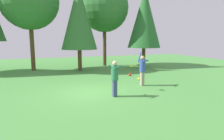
% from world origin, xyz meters
% --- Properties ---
extents(ground_plane, '(40.00, 40.00, 0.00)m').
position_xyz_m(ground_plane, '(0.00, 0.00, 0.00)').
color(ground_plane, '#4C9342').
extents(person_thrower, '(0.69, 0.68, 1.93)m').
position_xyz_m(person_thrower, '(3.10, 0.47, 1.05)').
color(person_thrower, gray).
rests_on(person_thrower, ground_plane).
extents(person_catcher, '(0.73, 0.70, 1.70)m').
position_xyz_m(person_catcher, '(0.80, -1.04, 1.01)').
color(person_catcher, '#38476B').
rests_on(person_catcher, ground_plane).
extents(frisbee, '(0.32, 0.31, 0.08)m').
position_xyz_m(frisbee, '(2.08, -0.32, 1.31)').
color(frisbee, yellow).
extents(ball_red, '(0.21, 0.21, 0.21)m').
position_xyz_m(ball_red, '(3.72, 3.45, 0.10)').
color(ball_red, red).
rests_on(ball_red, ground_plane).
extents(ball_yellow, '(0.19, 0.19, 0.19)m').
position_xyz_m(ball_yellow, '(3.63, 1.85, 0.10)').
color(ball_yellow, yellow).
rests_on(ball_yellow, ground_plane).
extents(tree_far_right, '(3.08, 3.08, 7.36)m').
position_xyz_m(tree_far_right, '(6.90, 7.18, 4.60)').
color(tree_far_right, brown).
rests_on(tree_far_right, ground_plane).
extents(tree_right, '(4.73, 4.73, 8.09)m').
position_xyz_m(tree_right, '(3.73, 9.50, 5.70)').
color(tree_right, brown).
rests_on(tree_right, ground_plane).
extents(tree_left, '(4.85, 4.85, 8.28)m').
position_xyz_m(tree_left, '(-3.02, 8.74, 5.84)').
color(tree_left, brown).
rests_on(tree_left, ground_plane).
extents(tree_center, '(3.00, 3.00, 7.16)m').
position_xyz_m(tree_center, '(0.75, 7.18, 4.47)').
color(tree_center, brown).
rests_on(tree_center, ground_plane).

